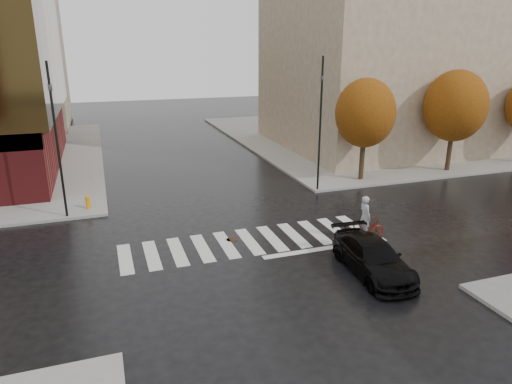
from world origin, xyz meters
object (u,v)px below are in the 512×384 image
traffic_light_nw (56,131)px  traffic_light_ne (321,115)px  sedan (373,257)px  cyclist (365,225)px  fire_hydrant (88,201)px

traffic_light_nw → traffic_light_ne: traffic_light_ne is taller
sedan → cyclist: cyclist is taller
sedan → traffic_light_nw: 15.96m
fire_hydrant → sedan: bearing=-46.5°
traffic_light_ne → fire_hydrant: (-13.27, 0.90, -4.13)m
traffic_light_nw → traffic_light_ne: bearing=94.6°
sedan → traffic_light_ne: 11.31m
traffic_light_ne → traffic_light_nw: bearing=20.8°
sedan → cyclist: size_ratio=2.18×
fire_hydrant → traffic_light_ne: bearing=-3.9°
traffic_light_nw → traffic_light_ne: size_ratio=0.98×
traffic_light_nw → sedan: bearing=53.2°
traffic_light_nw → traffic_light_ne: 14.31m
traffic_light_nw → traffic_light_ne: (14.31, 0.00, 0.09)m
sedan → traffic_light_nw: bearing=142.4°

